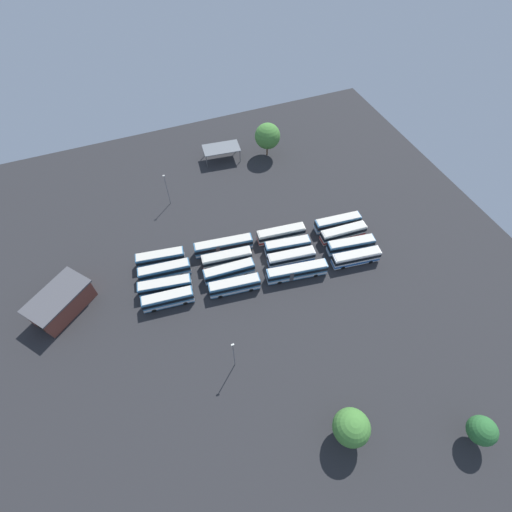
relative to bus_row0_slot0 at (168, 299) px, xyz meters
The scene contains 24 objects.
ground_plane 22.15m from the bus_row0_slot0, ahead, with size 121.07×121.07×0.00m, color #28282B.
bus_row0_slot0 is the anchor object (origin of this frame).
bus_row0_slot1 3.47m from the bus_row0_slot0, 87.05° to the left, with size 11.60×4.23×3.42m.
bus_row0_slot2 7.55m from the bus_row0_slot0, 82.44° to the left, with size 11.61×3.67×3.42m.
bus_row0_slot3 11.40m from the bus_row0_slot0, 85.31° to the left, with size 11.06×4.05×3.42m.
bus_row1_slot0 14.30m from the bus_row0_slot0, ahead, with size 11.35×3.79×3.42m.
bus_row1_slot1 14.48m from the bus_row0_slot0, ahead, with size 11.50×3.09×3.42m.
bus_row1_slot2 16.08m from the bus_row0_slot0, 20.92° to the left, with size 11.53×3.77×3.42m.
bus_row1_slot3 18.15m from the bus_row0_slot0, 31.72° to the left, with size 13.85×4.22×3.42m.
bus_row2_slot0 28.47m from the bus_row0_slot0, ahead, with size 13.86×4.44×3.42m.
bus_row2_slot1 28.80m from the bus_row0_slot0, ahead, with size 11.06×3.82×3.42m.
bus_row2_slot2 29.66m from the bus_row0_slot0, ahead, with size 10.85×3.99×3.42m.
bus_row2_slot3 30.58m from the bus_row0_slot0, 15.08° to the left, with size 11.77×3.70×3.42m.
bus_row3_slot0 42.92m from the bus_row0_slot0, ahead, with size 11.32×3.89×3.42m.
bus_row3_slot1 43.37m from the bus_row0_slot0, ahead, with size 11.36×4.08×3.42m.
bus_row3_slot2 43.70m from the bus_row0_slot0, ahead, with size 11.31×3.09×3.42m.
bus_row3_slot3 44.41m from the bus_row0_slot0, ahead, with size 11.63×3.53×3.42m.
depot_building 21.95m from the bus_row0_slot0, 161.66° to the left, with size 14.42×13.56×5.22m.
maintenance_shelter 49.68m from the bus_row0_slot0, 58.64° to the left, with size 10.96×6.69×3.99m.
lamp_post_by_building 30.86m from the bus_row0_slot0, 76.14° to the left, with size 0.56×0.28×9.48m.
lamp_post_far_corner 20.04m from the bus_row0_slot0, 64.22° to the right, with size 0.56×0.28×9.16m.
tree_northwest 61.23m from the bus_row0_slot0, 46.76° to the right, with size 4.74×4.74×6.77m.
tree_north_edge 55.53m from the bus_row0_slot0, 45.37° to the left, with size 7.27×7.27×10.12m.
tree_south_edge 42.82m from the bus_row0_slot0, 58.68° to the right, with size 6.15×6.15×8.04m.
Camera 1 is at (-19.26, -47.35, 69.41)m, focal length 26.05 mm.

